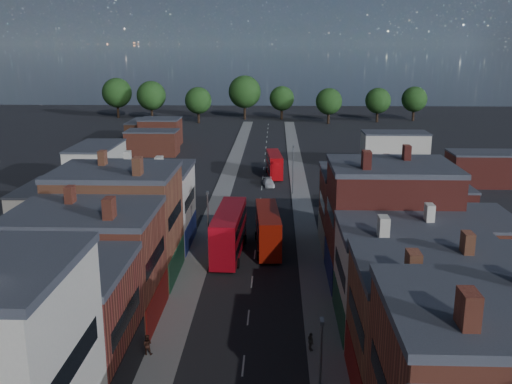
# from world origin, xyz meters

# --- Properties ---
(pavement_west) EXTENTS (3.00, 200.00, 0.12)m
(pavement_west) POSITION_xyz_m (-6.50, 50.00, 0.06)
(pavement_west) COLOR gray
(pavement_west) RESTS_ON ground
(pavement_east) EXTENTS (3.00, 200.00, 0.12)m
(pavement_east) POSITION_xyz_m (6.50, 50.00, 0.06)
(pavement_east) COLOR gray
(pavement_east) RESTS_ON ground
(terrace_west) EXTENTS (12.00, 80.00, 12.99)m
(terrace_west) POSITION_xyz_m (-14.00, 0.00, 6.50)
(terrace_west) COLOR maroon
(terrace_west) RESTS_ON ground
(terrace_east) EXTENTS (12.00, 80.00, 12.99)m
(terrace_east) POSITION_xyz_m (14.00, 0.00, 6.50)
(terrace_east) COLOR maroon
(terrace_east) RESTS_ON ground
(lamp_post_1) EXTENTS (0.25, 0.70, 8.12)m
(lamp_post_1) POSITION_xyz_m (5.20, 0.00, 4.70)
(lamp_post_1) COLOR slate
(lamp_post_1) RESTS_ON ground
(lamp_post_2) EXTENTS (0.25, 0.70, 8.12)m
(lamp_post_2) POSITION_xyz_m (-5.20, 30.00, 4.70)
(lamp_post_2) COLOR slate
(lamp_post_2) RESTS_ON ground
(lamp_post_3) EXTENTS (0.25, 0.70, 8.12)m
(lamp_post_3) POSITION_xyz_m (5.20, 60.00, 4.70)
(lamp_post_3) COLOR slate
(lamp_post_3) RESTS_ON ground
(bus_0) EXTENTS (3.59, 12.67, 5.42)m
(bus_0) POSITION_xyz_m (-2.99, 31.75, 2.93)
(bus_0) COLOR #AA0916
(bus_0) RESTS_ON ground
(bus_1) EXTENTS (3.41, 11.34, 4.83)m
(bus_1) POSITION_xyz_m (1.50, 33.90, 2.61)
(bus_1) COLOR #A41709
(bus_1) RESTS_ON ground
(bus_2) EXTENTS (3.26, 10.39, 4.41)m
(bus_2) POSITION_xyz_m (2.12, 73.07, 2.38)
(bus_2) COLOR #A2070B
(bus_2) RESTS_ON ground
(car_2) EXTENTS (2.15, 4.55, 1.25)m
(car_2) POSITION_xyz_m (-3.67, 35.98, 0.63)
(car_2) COLOR black
(car_2) RESTS_ON ground
(car_3) EXTENTS (2.25, 4.39, 1.22)m
(car_3) POSITION_xyz_m (1.20, 65.53, 0.61)
(car_3) COLOR white
(car_3) RESTS_ON ground
(ped_1) EXTENTS (0.82, 0.45, 1.67)m
(ped_1) POSITION_xyz_m (-7.70, 9.24, 0.96)
(ped_1) COLOR #3B2017
(ped_1) RESTS_ON pavement_west
(ped_3) EXTENTS (0.73, 1.01, 1.57)m
(ped_3) POSITION_xyz_m (5.30, 10.27, 0.91)
(ped_3) COLOR #545048
(ped_3) RESTS_ON pavement_east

